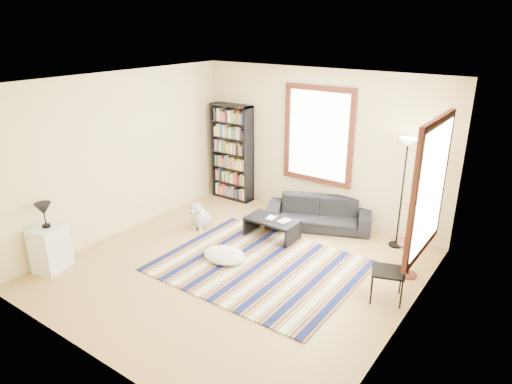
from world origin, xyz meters
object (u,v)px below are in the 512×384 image
Objects in this scene: floor_cushion at (225,255)px; white_cabinet at (50,248)px; sofa at (319,213)px; folding_chair at (388,271)px; bookshelf at (232,153)px; side_table at (409,259)px; coffee_table at (272,228)px; dog at (201,214)px; floor_lamp at (402,194)px.

white_cabinet is (-1.98, -1.72, 0.26)m from floor_cushion.
folding_chair is at bearing -62.67° from sofa.
bookshelf is 4.47m from folding_chair.
floor_cushion is 1.03× the size of white_cabinet.
bookshelf is 3.70× the size of side_table.
sofa is 3.46× the size of side_table.
folding_chair is (4.05, -1.80, -0.57)m from bookshelf.
folding_chair is at bearing -93.63° from side_table.
white_cabinet reaches higher than coffee_table.
floor_cushion is at bearing 25.39° from white_cabinet.
sofa is 0.98m from coffee_table.
bookshelf is 2.24m from coffee_table.
folding_chair is at bearing 10.31° from white_cabinet.
dog is (-1.75, -1.25, -0.01)m from sofa.
white_cabinet reaches higher than floor_cushion.
sofa is at bearing 72.60° from floor_cushion.
folding_chair reaches higher than side_table.
white_cabinet is (-4.50, -2.94, 0.08)m from side_table.
side_table is at bearing 17.66° from white_cabinet.
sofa is at bearing 120.44° from folding_chair.
white_cabinet is at bearing -148.24° from sofa.
bookshelf reaches higher than coffee_table.
floor_cushion is at bearing -154.11° from side_table.
sofa is at bearing -176.00° from floor_lamp.
sofa is 2.04m from side_table.
floor_lamp reaches higher than dog.
sofa is 1.00× the size of floor_lamp.
floor_lamp is at bearing 8.89° from dog.
dog is at bearing -163.38° from coffee_table.
dog is (-1.13, 0.71, 0.18)m from floor_cushion.
dog is at bearing -167.41° from sofa.
side_table reaches higher than floor_cushion.
white_cabinet is at bearing -139.12° from floor_cushion.
coffee_table is 1.36m from dog.
floor_lamp is at bearing -2.68° from bookshelf.
floor_lamp is 3.52m from dog.
folding_chair is at bearing -75.57° from floor_lamp.
sofa is 2.67× the size of white_cabinet.
folding_chair is at bearing -18.62° from dog.
floor_cushion is at bearing -134.71° from floor_lamp.
bookshelf is 4.03m from white_cabinet.
bookshelf is (-2.20, 0.27, 0.73)m from sofa.
bookshelf reaches higher than dog.
floor_cushion is 0.84× the size of folding_chair.
floor_cushion is 2.64m from white_cabinet.
white_cabinet is 1.31× the size of dog.
folding_chair is (0.42, -1.63, -0.50)m from floor_lamp.
side_table is at bearing -13.92° from bookshelf.
bookshelf is 4.28m from side_table.
coffee_table is at bearing 2.45° from dog.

